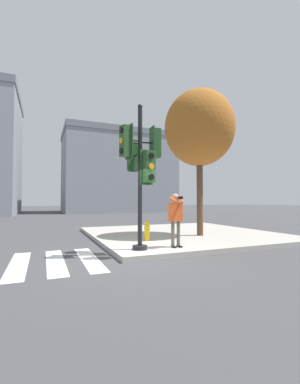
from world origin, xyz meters
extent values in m
plane|color=#424244|center=(0.00, 0.00, 0.00)|extent=(160.00, 160.00, 0.00)
cube|color=#ADA89E|center=(3.50, 3.50, 0.08)|extent=(8.00, 8.00, 0.16)
cube|color=silver|center=(-1.20, 0.40, 0.00)|extent=(0.45, 3.16, 0.01)
cube|color=silver|center=(-2.08, 0.40, 0.00)|extent=(0.45, 3.16, 0.01)
cube|color=silver|center=(-2.95, 0.40, 0.00)|extent=(0.45, 3.16, 0.01)
cylinder|color=black|center=(0.29, 0.34, 0.22)|extent=(0.45, 0.45, 0.12)
cylinder|color=black|center=(0.29, 0.34, 2.36)|extent=(0.13, 0.13, 4.16)
sphere|color=black|center=(0.29, 0.34, 4.48)|extent=(0.15, 0.15, 0.15)
cylinder|color=black|center=(0.26, 0.57, 3.03)|extent=(0.09, 0.33, 0.05)
cube|color=#234C23|center=(0.23, 0.85, 3.03)|extent=(0.33, 0.27, 0.90)
cube|color=#234C23|center=(0.24, 0.72, 3.03)|extent=(0.42, 0.07, 1.02)
cylinder|color=black|center=(0.21, 0.99, 3.33)|extent=(0.17, 0.05, 0.17)
cylinder|color=orange|center=(0.21, 0.99, 3.03)|extent=(0.17, 0.05, 0.17)
cylinder|color=black|center=(0.21, 0.99, 2.73)|extent=(0.17, 0.05, 0.17)
cylinder|color=black|center=(0.32, 0.11, 2.58)|extent=(0.10, 0.33, 0.05)
cube|color=#234C23|center=(0.37, -0.17, 2.58)|extent=(0.33, 0.29, 0.90)
cube|color=#234C23|center=(0.35, -0.04, 2.58)|extent=(0.42, 0.09, 1.02)
cylinder|color=black|center=(0.39, -0.30, 2.88)|extent=(0.17, 0.06, 0.17)
cylinder|color=orange|center=(0.39, -0.30, 2.58)|extent=(0.17, 0.06, 0.17)
cylinder|color=black|center=(0.39, -0.30, 2.28)|extent=(0.17, 0.06, 0.17)
cylinder|color=black|center=(0.06, 0.29, 3.35)|extent=(0.33, 0.12, 0.05)
cube|color=#234C23|center=(-0.22, 0.23, 3.35)|extent=(0.30, 0.34, 0.90)
cube|color=#234C23|center=(-0.09, 0.26, 3.35)|extent=(0.11, 0.42, 1.02)
cylinder|color=black|center=(-0.35, 0.21, 3.65)|extent=(0.06, 0.17, 0.17)
cylinder|color=orange|center=(-0.35, 0.21, 3.35)|extent=(0.06, 0.17, 0.17)
cylinder|color=black|center=(-0.35, 0.21, 3.05)|extent=(0.06, 0.17, 0.17)
cylinder|color=black|center=(0.52, 0.33, 3.39)|extent=(0.33, 0.07, 0.05)
cube|color=#234C23|center=(0.80, 0.31, 3.39)|extent=(0.26, 0.31, 0.90)
cube|color=#234C23|center=(0.67, 0.32, 3.39)|extent=(0.05, 0.42, 1.02)
cylinder|color=black|center=(0.93, 0.31, 3.69)|extent=(0.04, 0.17, 0.17)
cylinder|color=orange|center=(0.93, 0.31, 3.39)|extent=(0.04, 0.17, 0.17)
cylinder|color=black|center=(0.93, 0.31, 3.09)|extent=(0.04, 0.17, 0.17)
cube|color=black|center=(1.37, 0.23, 0.18)|extent=(0.09, 0.24, 0.05)
cube|color=black|center=(1.57, 0.23, 0.18)|extent=(0.09, 0.24, 0.05)
cylinder|color=#6B6051|center=(1.37, 0.29, 0.57)|extent=(0.11, 0.11, 0.81)
cylinder|color=#6B6051|center=(1.57, 0.29, 0.57)|extent=(0.11, 0.11, 0.81)
cube|color=#E55623|center=(1.47, 0.29, 1.26)|extent=(0.40, 0.22, 0.58)
sphere|color=tan|center=(1.47, 0.29, 1.72)|extent=(0.23, 0.23, 0.23)
cube|color=black|center=(1.47, -0.02, 1.70)|extent=(0.12, 0.10, 0.09)
cylinder|color=black|center=(1.47, -0.09, 1.70)|extent=(0.06, 0.08, 0.06)
cylinder|color=#E55623|center=(1.33, 0.15, 1.63)|extent=(0.23, 0.35, 0.24)
cylinder|color=#E55623|center=(1.60, 0.15, 1.63)|extent=(0.23, 0.35, 0.24)
cylinder|color=brown|center=(3.72, 2.30, 1.92)|extent=(0.26, 0.26, 3.53)
ellipsoid|color=#A86023|center=(3.72, 2.30, 4.72)|extent=(2.96, 2.96, 3.26)
cylinder|color=yellow|center=(1.13, 1.86, 0.44)|extent=(0.20, 0.20, 0.56)
sphere|color=yellow|center=(1.13, 1.86, 0.78)|extent=(0.18, 0.18, 0.18)
cylinder|color=yellow|center=(1.13, 1.73, 0.50)|extent=(0.09, 0.06, 0.09)
cube|color=gray|center=(7.83, 30.06, 5.37)|extent=(15.47, 9.56, 10.74)
cube|color=slate|center=(7.83, 30.06, 11.14)|extent=(15.67, 9.76, 0.80)
camera|label=1|loc=(-2.40, -6.88, 1.61)|focal=24.00mm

